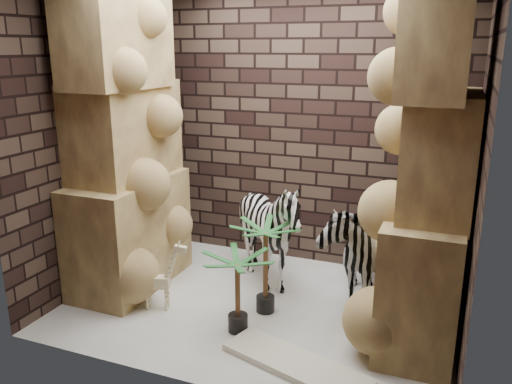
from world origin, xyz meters
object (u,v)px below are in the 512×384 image
at_px(giraffe_toy, 156,275).
at_px(surfboard, 312,371).
at_px(palm_front, 266,268).
at_px(palm_back, 238,293).
at_px(zebra_left, 270,237).
at_px(zebra_right, 351,238).

relative_size(giraffe_toy, surfboard, 0.47).
xyz_separation_m(palm_front, surfboard, (0.66, -0.77, -0.41)).
distance_m(palm_front, palm_back, 0.42).
bearing_deg(surfboard, palm_front, 147.70).
relative_size(palm_back, surfboard, 0.48).
bearing_deg(zebra_left, giraffe_toy, -133.82).
xyz_separation_m(zebra_left, palm_front, (0.15, -0.51, -0.09)).
bearing_deg(zebra_right, surfboard, -100.12).
height_order(palm_front, surfboard, palm_front).
bearing_deg(zebra_left, surfboard, -58.06).
xyz_separation_m(zebra_right, palm_back, (-0.75, -0.93, -0.27)).
bearing_deg(palm_back, giraffe_toy, 174.53).
bearing_deg(giraffe_toy, zebra_left, 29.21).
bearing_deg(palm_front, zebra_right, 38.67).
distance_m(zebra_left, giraffe_toy, 1.17).
bearing_deg(zebra_right, zebra_left, 170.65).
xyz_separation_m(palm_front, palm_back, (-0.10, -0.41, -0.08)).
height_order(zebra_left, giraffe_toy, zebra_left).
height_order(giraffe_toy, surfboard, giraffe_toy).
bearing_deg(giraffe_toy, palm_front, 1.68).
bearing_deg(giraffe_toy, palm_back, -22.75).
xyz_separation_m(zebra_left, palm_back, (0.05, -0.92, -0.17)).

